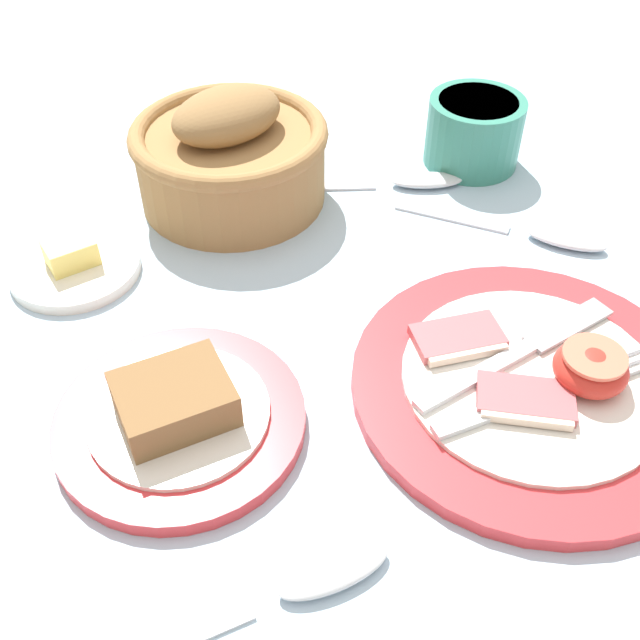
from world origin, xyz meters
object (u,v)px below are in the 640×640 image
(teaspoon_stray, at_px, (536,233))
(butter_dish, at_px, (74,265))
(teaspoon_near_cup, at_px, (399,182))
(bread_plate, at_px, (179,415))
(teaspoon_by_saucer, at_px, (290,590))
(breakfast_plate, at_px, (531,381))
(bread_basket, at_px, (230,155))
(sugar_cup, at_px, (474,130))

(teaspoon_stray, bearing_deg, butter_dish, -150.97)
(teaspoon_stray, bearing_deg, teaspoon_near_cup, 166.67)
(bread_plate, distance_m, teaspoon_stray, 0.36)
(bread_plate, bearing_deg, teaspoon_by_saucer, -78.13)
(breakfast_plate, relative_size, teaspoon_stray, 1.67)
(bread_basket, distance_m, teaspoon_by_saucer, 0.41)
(bread_plate, xyz_separation_m, teaspoon_by_saucer, (0.03, -0.14, -0.01))
(breakfast_plate, height_order, sugar_cup, sugar_cup)
(breakfast_plate, bearing_deg, butter_dish, 138.44)
(bread_plate, height_order, teaspoon_by_saucer, bread_plate)
(butter_dish, bearing_deg, teaspoon_stray, -14.33)
(sugar_cup, distance_m, teaspoon_near_cup, 0.09)
(teaspoon_near_cup, bearing_deg, teaspoon_by_saucer, -105.23)
(teaspoon_near_cup, xyz_separation_m, teaspoon_stray, (0.08, -0.12, 0.00))
(bread_basket, relative_size, butter_dish, 1.65)
(teaspoon_near_cup, bearing_deg, bread_basket, -175.76)
(teaspoon_by_saucer, bearing_deg, teaspoon_stray, 33.66)
(teaspoon_near_cup, height_order, teaspoon_stray, same)
(bread_plate, distance_m, sugar_cup, 0.43)
(bread_plate, bearing_deg, teaspoon_near_cup, 38.57)
(bread_plate, height_order, butter_dish, bread_plate)
(teaspoon_stray, bearing_deg, bread_basket, -170.87)
(bread_basket, bearing_deg, breakfast_plate, -67.64)
(bread_basket, relative_size, teaspoon_stray, 1.18)
(bread_basket, distance_m, butter_dish, 0.17)
(breakfast_plate, bearing_deg, teaspoon_stray, 55.74)
(sugar_cup, xyz_separation_m, teaspoon_stray, (-0.01, -0.13, -0.03))
(bread_basket, height_order, teaspoon_stray, bread_basket)
(butter_dish, bearing_deg, bread_plate, -77.34)
(bread_plate, xyz_separation_m, butter_dish, (-0.04, 0.20, -0.00))
(butter_dish, height_order, teaspoon_by_saucer, butter_dish)
(breakfast_plate, xyz_separation_m, bread_plate, (-0.24, 0.06, 0.00))
(breakfast_plate, relative_size, teaspoon_near_cup, 1.36)
(sugar_cup, bearing_deg, breakfast_plate, -111.57)
(bread_basket, height_order, teaspoon_by_saucer, bread_basket)
(bread_plate, xyz_separation_m, bread_basket, (0.11, 0.26, 0.03))
(sugar_cup, xyz_separation_m, butter_dish, (-0.40, -0.03, -0.03))
(bread_basket, distance_m, teaspoon_stray, 0.29)
(sugar_cup, height_order, teaspoon_near_cup, sugar_cup)
(teaspoon_by_saucer, bearing_deg, teaspoon_near_cup, 52.99)
(breakfast_plate, xyz_separation_m, butter_dish, (-0.29, 0.25, -0.00))
(breakfast_plate, relative_size, sugar_cup, 2.71)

